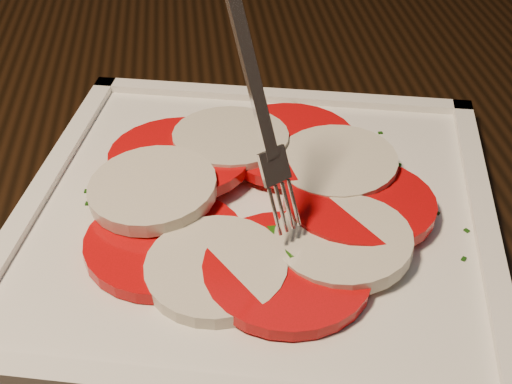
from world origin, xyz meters
name	(u,v)px	position (x,y,z in m)	size (l,w,h in m)	color
table	(141,251)	(-0.15, -0.20, 0.65)	(1.26, 0.89, 0.75)	black
chair	(97,16)	(-0.32, 0.57, 0.53)	(0.42, 0.42, 0.93)	black
plate	(256,218)	(-0.06, -0.29, 0.76)	(0.32, 0.32, 0.01)	white
caprese_salad	(256,198)	(-0.06, -0.29, 0.77)	(0.26, 0.26, 0.03)	red
fork	(248,89)	(-0.06, -0.30, 0.86)	(0.03, 0.07, 0.16)	white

